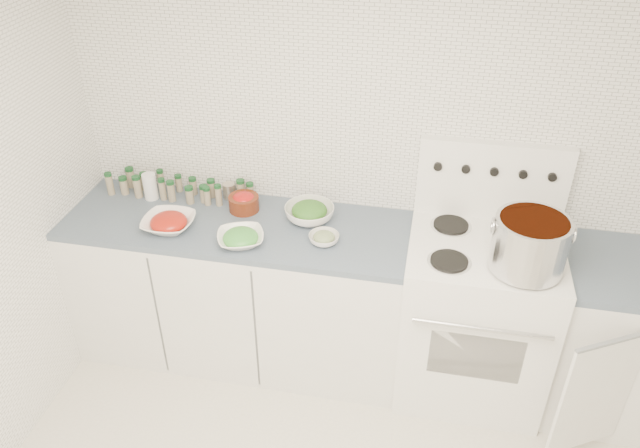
{
  "coord_description": "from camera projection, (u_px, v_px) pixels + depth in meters",
  "views": [
    {
      "loc": [
        0.17,
        -1.44,
        2.72
      ],
      "look_at": [
        -0.35,
        1.14,
        0.99
      ],
      "focal_mm": 35.0,
      "sensor_mm": 36.0,
      "label": 1
    }
  ],
  "objects": [
    {
      "name": "spice_cluster",
      "position": [
        175.0,
        187.0,
        3.52
      ],
      "size": [
        0.84,
        0.16,
        0.14
      ],
      "color": "gray",
      "rests_on": "counter_left"
    },
    {
      "name": "bowl_snowpea",
      "position": [
        241.0,
        238.0,
        3.14
      ],
      "size": [
        0.3,
        0.3,
        0.08
      ],
      "color": "white",
      "rests_on": "counter_left"
    },
    {
      "name": "counter_left",
      "position": [
        241.0,
        288.0,
        3.57
      ],
      "size": [
        1.85,
        0.62,
        0.9
      ],
      "color": "white",
      "rests_on": "ground"
    },
    {
      "name": "stove",
      "position": [
        475.0,
        313.0,
        3.32
      ],
      "size": [
        0.76,
        0.7,
        1.36
      ],
      "color": "white",
      "rests_on": "ground"
    },
    {
      "name": "bowl_tomato",
      "position": [
        169.0,
        223.0,
        3.25
      ],
      "size": [
        0.27,
        0.27,
        0.09
      ],
      "color": "white",
      "rests_on": "counter_left"
    },
    {
      "name": "bowl_broccoli",
      "position": [
        309.0,
        212.0,
        3.32
      ],
      "size": [
        0.31,
        0.31,
        0.11
      ],
      "color": "white",
      "rests_on": "counter_left"
    },
    {
      "name": "stock_pot",
      "position": [
        530.0,
        242.0,
        2.84
      ],
      "size": [
        0.36,
        0.34,
        0.26
      ],
      "rotation": [
        0.0,
        0.0,
        0.41
      ],
      "color": "silver",
      "rests_on": "stove"
    },
    {
      "name": "bowl_zucchini",
      "position": [
        324.0,
        238.0,
        3.15
      ],
      "size": [
        0.19,
        0.19,
        0.06
      ],
      "color": "white",
      "rests_on": "counter_left"
    },
    {
      "name": "salt_canister",
      "position": [
        150.0,
        187.0,
        3.49
      ],
      "size": [
        0.09,
        0.09,
        0.15
      ],
      "primitive_type": "cylinder",
      "rotation": [
        0.0,
        0.0,
        -0.21
      ],
      "color": "white",
      "rests_on": "counter_left"
    },
    {
      "name": "tin_can",
      "position": [
        229.0,
        191.0,
        3.52
      ],
      "size": [
        0.07,
        0.07,
        0.09
      ],
      "primitive_type": "cylinder",
      "rotation": [
        0.0,
        0.0,
        -0.03
      ],
      "color": "#AEA293",
      "rests_on": "counter_left"
    },
    {
      "name": "room_walls",
      "position": [
        361.0,
        282.0,
        1.85
      ],
      "size": [
        3.54,
        3.04,
        2.52
      ],
      "color": "white",
      "rests_on": "ground"
    },
    {
      "name": "counter_right",
      "position": [
        636.0,
        341.0,
        3.21
      ],
      "size": [
        0.89,
        0.83,
        0.9
      ],
      "color": "white",
      "rests_on": "ground"
    },
    {
      "name": "bowl_pepper",
      "position": [
        244.0,
        202.0,
        3.4
      ],
      "size": [
        0.17,
        0.17,
        0.1
      ],
      "color": "#57200E",
      "rests_on": "counter_left"
    }
  ]
}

